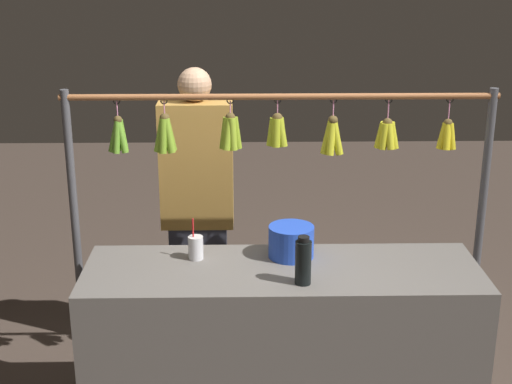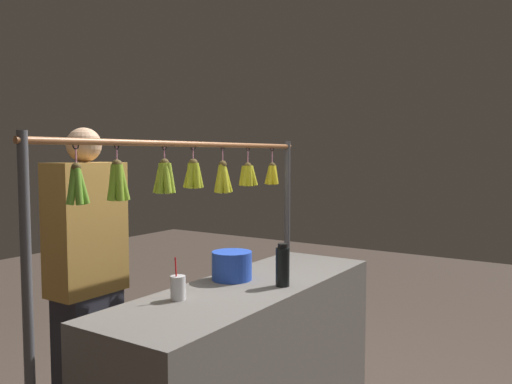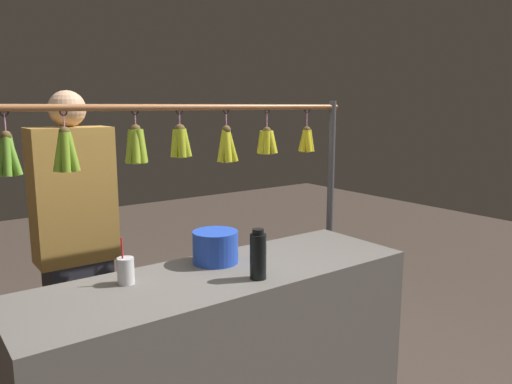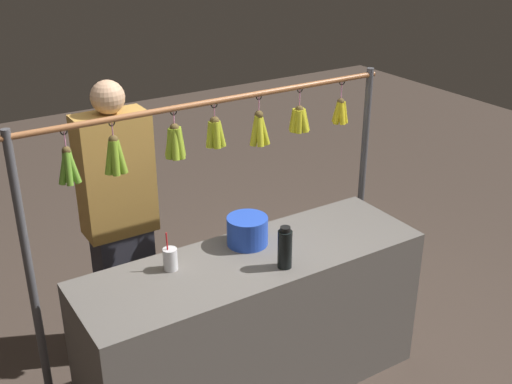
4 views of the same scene
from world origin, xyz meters
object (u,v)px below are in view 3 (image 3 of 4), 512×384
water_bottle (258,255)px  vendor_person (77,254)px  blue_bucket (215,247)px  drink_cup (126,271)px

water_bottle → vendor_person: vendor_person is taller
water_bottle → blue_bucket: size_ratio=1.02×
water_bottle → vendor_person: size_ratio=0.13×
water_bottle → drink_cup: (0.52, -0.30, -0.05)m
blue_bucket → drink_cup: bearing=2.3°
water_bottle → vendor_person: (0.54, -0.95, -0.14)m
water_bottle → drink_cup: 0.60m
drink_cup → vendor_person: bearing=-87.7°
water_bottle → vendor_person: 1.11m
drink_cup → vendor_person: vendor_person is taller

